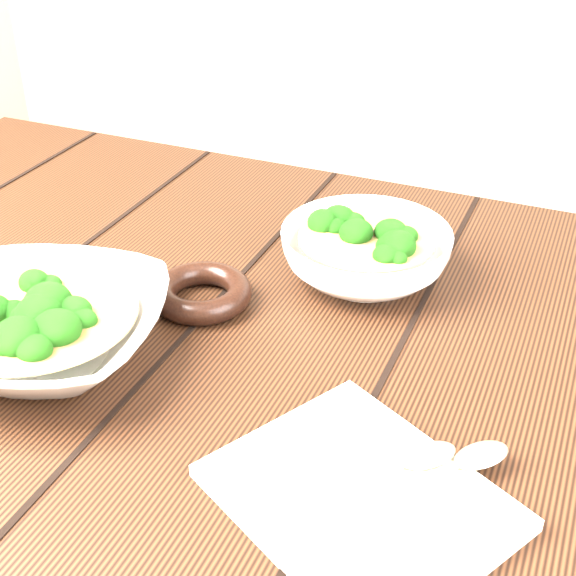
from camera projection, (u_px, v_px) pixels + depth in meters
The scene contains 7 objects.
table at pixel (222, 416), 0.87m from camera, with size 1.20×0.80×0.75m.
soup_bowl_front at pixel (39, 327), 0.74m from camera, with size 0.28×0.28×0.07m.
soup_bowl_back at pixel (365, 252), 0.87m from camera, with size 0.21×0.21×0.07m.
trivet at pixel (202, 293), 0.83m from camera, with size 0.10×0.10×0.03m, color black.
napkin at pixel (359, 497), 0.60m from camera, with size 0.21×0.17×0.01m, color beige.
spoon_left at pixel (391, 468), 0.61m from camera, with size 0.12×0.14×0.01m.
spoon_right at pixel (446, 469), 0.61m from camera, with size 0.12×0.14×0.01m.
Camera 1 is at (0.33, -0.58, 1.21)m, focal length 50.00 mm.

